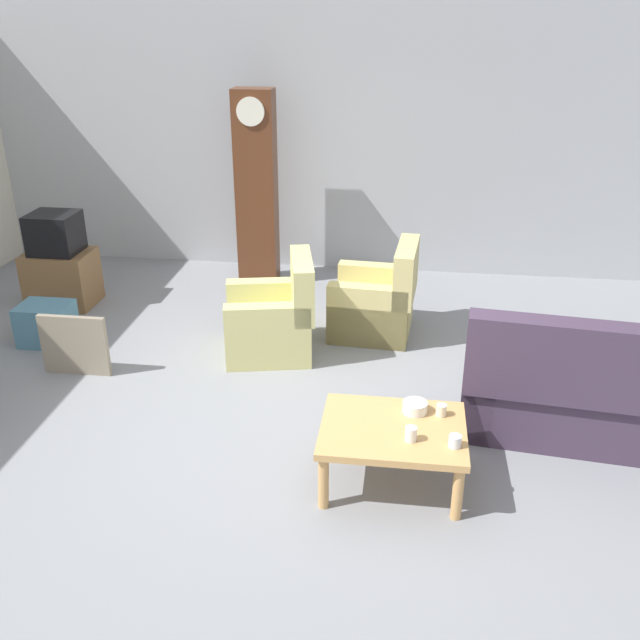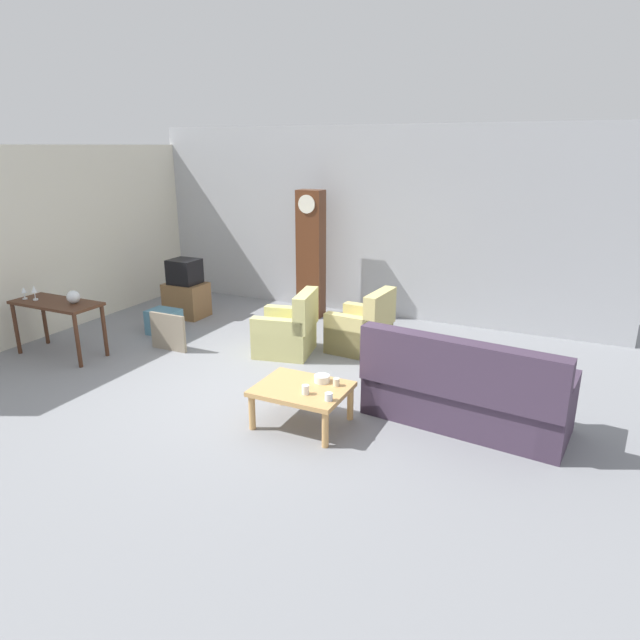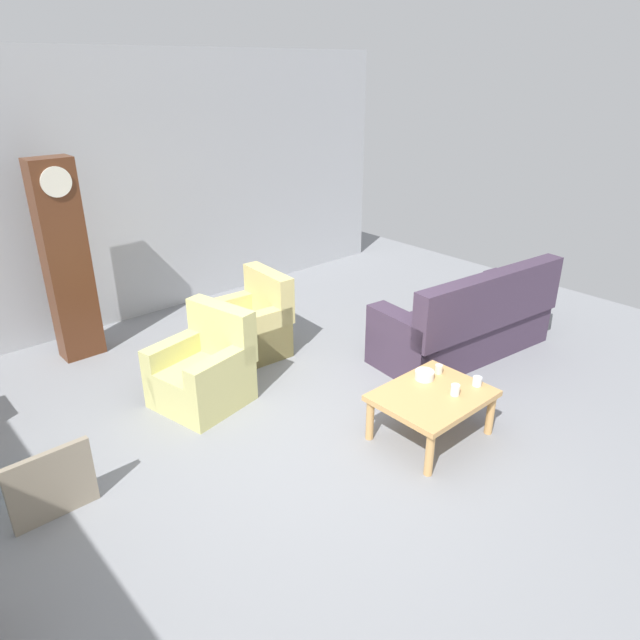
{
  "view_description": "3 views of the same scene",
  "coord_description": "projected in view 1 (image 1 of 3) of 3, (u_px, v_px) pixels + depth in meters",
  "views": [
    {
      "loc": [
        0.84,
        -4.61,
        3.0
      ],
      "look_at": [
        0.21,
        0.25,
        0.77
      ],
      "focal_mm": 39.35,
      "sensor_mm": 36.0,
      "label": 1
    },
    {
      "loc": [
        3.29,
        -5.41,
        2.87
      ],
      "look_at": [
        0.45,
        0.54,
        0.78
      ],
      "focal_mm": 31.09,
      "sensor_mm": 36.0,
      "label": 2
    },
    {
      "loc": [
        -2.72,
        -3.17,
        3.01
      ],
      "look_at": [
        0.34,
        0.27,
        0.95
      ],
      "focal_mm": 32.3,
      "sensor_mm": 36.0,
      "label": 3
    }
  ],
  "objects": [
    {
      "name": "ground_plane",
      "position": [
        290.0,
        420.0,
        5.5
      ],
      "size": [
        10.4,
        10.4,
        0.0
      ],
      "primitive_type": "plane",
      "color": "gray"
    },
    {
      "name": "garage_door_wall",
      "position": [
        340.0,
        134.0,
        8.08
      ],
      "size": [
        8.4,
        0.16,
        3.2
      ],
      "primitive_type": "cube",
      "color": "#ADAFB5",
      "rests_on": "ground_plane"
    },
    {
      "name": "couch_floral",
      "position": [
        608.0,
        396.0,
        5.15
      ],
      "size": [
        2.18,
        1.1,
        1.04
      ],
      "color": "#423347",
      "rests_on": "ground_plane"
    },
    {
      "name": "armchair_olive_near",
      "position": [
        273.0,
        322.0,
        6.46
      ],
      "size": [
        0.93,
        0.91,
        0.92
      ],
      "color": "#CCC67A",
      "rests_on": "ground_plane"
    },
    {
      "name": "armchair_olive_far",
      "position": [
        377.0,
        304.0,
        6.85
      ],
      "size": [
        0.84,
        0.81,
        0.92
      ],
      "color": "#D0C178",
      "rests_on": "ground_plane"
    },
    {
      "name": "coffee_table_wood",
      "position": [
        393.0,
        435.0,
        4.65
      ],
      "size": [
        0.96,
        0.76,
        0.44
      ],
      "color": "tan",
      "rests_on": "ground_plane"
    },
    {
      "name": "grandfather_clock",
      "position": [
        257.0,
        189.0,
        7.81
      ],
      "size": [
        0.44,
        0.3,
        2.17
      ],
      "color": "#562D19",
      "rests_on": "ground_plane"
    },
    {
      "name": "tv_stand_cabinet",
      "position": [
        62.0,
        278.0,
        7.51
      ],
      "size": [
        0.68,
        0.52,
        0.59
      ],
      "primitive_type": "cube",
      "color": "brown",
      "rests_on": "ground_plane"
    },
    {
      "name": "tv_crt",
      "position": [
        55.0,
        233.0,
        7.3
      ],
      "size": [
        0.48,
        0.44,
        0.42
      ],
      "primitive_type": "cube",
      "color": "black",
      "rests_on": "tv_stand_cabinet"
    },
    {
      "name": "framed_picture_leaning",
      "position": [
        75.0,
        345.0,
        6.09
      ],
      "size": [
        0.6,
        0.05,
        0.55
      ],
      "primitive_type": "cube",
      "color": "gray",
      "rests_on": "ground_plane"
    },
    {
      "name": "storage_box_blue",
      "position": [
        47.0,
        324.0,
        6.69
      ],
      "size": [
        0.48,
        0.38,
        0.39
      ],
      "primitive_type": "cube",
      "color": "teal",
      "rests_on": "ground_plane"
    },
    {
      "name": "cup_white_porcelain",
      "position": [
        411.0,
        434.0,
        4.47
      ],
      "size": [
        0.08,
        0.08,
        0.1
      ],
      "primitive_type": "cylinder",
      "color": "white",
      "rests_on": "coffee_table_wood"
    },
    {
      "name": "cup_blue_rimmed",
      "position": [
        455.0,
        441.0,
        4.41
      ],
      "size": [
        0.08,
        0.08,
        0.08
      ],
      "primitive_type": "cylinder",
      "color": "silver",
      "rests_on": "coffee_table_wood"
    },
    {
      "name": "cup_cream_tall",
      "position": [
        441.0,
        410.0,
        4.74
      ],
      "size": [
        0.07,
        0.07,
        0.08
      ],
      "primitive_type": "cylinder",
      "color": "beige",
      "rests_on": "coffee_table_wood"
    },
    {
      "name": "bowl_white_stacked",
      "position": [
        415.0,
        407.0,
        4.78
      ],
      "size": [
        0.17,
        0.17,
        0.08
      ],
      "primitive_type": "cylinder",
      "color": "white",
      "rests_on": "coffee_table_wood"
    }
  ]
}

